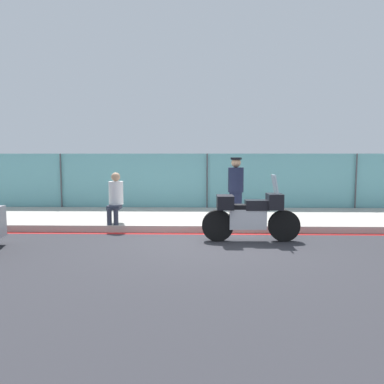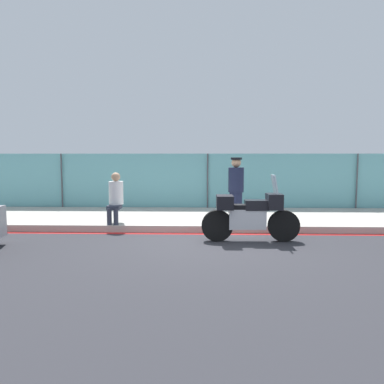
{
  "view_description": "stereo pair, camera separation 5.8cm",
  "coord_description": "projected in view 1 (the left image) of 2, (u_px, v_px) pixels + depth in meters",
  "views": [
    {
      "loc": [
        -0.2,
        -8.1,
        1.88
      ],
      "look_at": [
        -0.44,
        1.59,
        0.95
      ],
      "focal_mm": 35.0,
      "sensor_mm": 36.0,
      "label": 1
    },
    {
      "loc": [
        -0.14,
        -8.1,
        1.88
      ],
      "look_at": [
        -0.44,
        1.59,
        0.95
      ],
      "focal_mm": 35.0,
      "sensor_mm": 36.0,
      "label": 2
    }
  ],
  "objects": [
    {
      "name": "curb_paint_stripe",
      "position": [
        209.0,
        234.0,
        9.08
      ],
      "size": [
        36.41,
        0.18,
        0.01
      ],
      "color": "red",
      "rests_on": "ground_plane"
    },
    {
      "name": "sidewalk",
      "position": [
        208.0,
        218.0,
        10.84
      ],
      "size": [
        36.41,
        3.37,
        0.17
      ],
      "color": "#ADA89E",
      "rests_on": "ground_plane"
    },
    {
      "name": "storefront_fence",
      "position": [
        207.0,
        183.0,
        12.52
      ],
      "size": [
        34.59,
        0.17,
        1.97
      ],
      "color": "#6BB2B7",
      "rests_on": "ground_plane"
    },
    {
      "name": "person_seated_on_curb",
      "position": [
        115.0,
        195.0,
        9.6
      ],
      "size": [
        0.37,
        0.66,
        1.29
      ],
      "color": "#2D3342",
      "rests_on": "sidewalk"
    },
    {
      "name": "officer_standing",
      "position": [
        236.0,
        187.0,
        10.6
      ],
      "size": [
        0.44,
        0.44,
        1.67
      ],
      "color": "#191E38",
      "rests_on": "sidewalk"
    },
    {
      "name": "ground_plane",
      "position": [
        210.0,
        242.0,
        8.24
      ],
      "size": [
        120.0,
        120.0,
        0.0
      ],
      "primitive_type": "plane",
      "color": "#2D2D33"
    },
    {
      "name": "motorcycle",
      "position": [
        250.0,
        214.0,
        8.25
      ],
      "size": [
        2.17,
        0.51,
        1.48
      ],
      "rotation": [
        0.0,
        0.0,
        0.01
      ],
      "color": "black",
      "rests_on": "ground_plane"
    }
  ]
}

